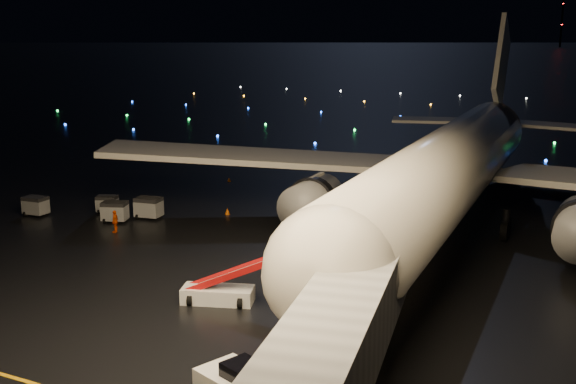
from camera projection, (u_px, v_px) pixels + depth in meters
name	position (u px, v px, depth m)	size (l,w,h in m)	color
lane_centre	(393.00, 262.00, 51.40)	(0.25, 80.00, 0.02)	#CE930A
airliner	(458.00, 120.00, 58.54)	(63.33, 60.16, 17.94)	white
belt_loader	(218.00, 278.00, 43.39)	(6.31, 1.72, 3.06)	silver
crew_c	(115.00, 221.00, 58.67)	(1.09, 0.45, 1.86)	#EB4400
safety_cone_0	(332.00, 245.00, 54.64)	(0.43, 0.43, 0.48)	#EB5F09
safety_cone_1	(286.00, 224.00, 60.32)	(0.48, 0.48, 0.55)	#EB5F09
safety_cone_2	(227.00, 211.00, 64.60)	(0.49, 0.49, 0.56)	#EB5F09
safety_cone_3	(229.00, 180.00, 78.65)	(0.40, 0.40, 0.45)	#EB5F09
radio_mast	(562.00, 14.00, 707.70)	(1.80, 1.80, 64.00)	black
taxiway_lights	(488.00, 117.00, 135.92)	(164.00, 92.00, 0.36)	black
baggage_cart_0	(149.00, 208.00, 63.11)	(2.18, 1.53, 1.85)	gray
baggage_cart_1	(115.00, 212.00, 61.92)	(2.08, 1.46, 1.77)	gray
baggage_cart_2	(107.00, 204.00, 65.12)	(1.82, 1.27, 1.55)	gray
baggage_cart_3	(36.00, 206.00, 64.09)	(2.01, 1.41, 1.71)	gray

